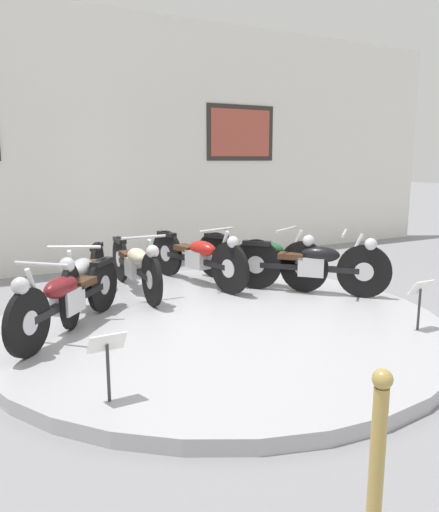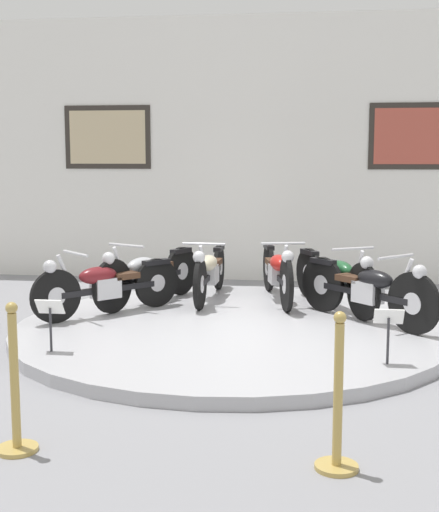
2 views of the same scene
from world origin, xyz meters
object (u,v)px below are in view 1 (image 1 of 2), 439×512
motorcycle_green (260,256)px  motorcycle_cream (135,264)px  motorcycle_maroon (67,296)px  motorcycle_silver (85,276)px  motorcycle_black (312,263)px  info_placard_front_left (107,352)px  motorcycle_red (198,256)px  info_placard_front_centre (420,294)px

motorcycle_green → motorcycle_cream: bearing=165.8°
motorcycle_maroon → motorcycle_silver: 0.76m
motorcycle_silver → motorcycle_green: (2.34, 0.00, 0.00)m
motorcycle_black → info_placard_front_left: (-3.07, -1.60, -0.03)m
motorcycle_cream → info_placard_front_left: size_ratio=3.85×
motorcycle_maroon → motorcycle_cream: size_ratio=0.74×
motorcycle_silver → motorcycle_cream: 0.84m
motorcycle_green → motorcycle_black: same height
motorcycle_red → info_placard_front_centre: bearing=-67.3°
motorcycle_maroon → info_placard_front_centre: size_ratio=2.85×
info_placard_front_centre → motorcycle_maroon: bearing=152.6°
motorcycle_silver → info_placard_front_centre: 3.56m
motorcycle_silver → info_placard_front_left: (-0.40, -2.27, -0.02)m
motorcycle_maroon → info_placard_front_centre: bearing=-27.4°
motorcycle_black → motorcycle_maroon: bearing=-179.9°
motorcycle_maroon → motorcycle_red: (1.95, 1.09, 0.02)m
motorcycle_maroon → motorcycle_red: size_ratio=0.74×
motorcycle_maroon → motorcycle_cream: 1.53m
motorcycle_cream → motorcycle_black: size_ratio=1.32×
info_placard_front_centre → motorcycle_cream: bearing=126.8°
motorcycle_silver → motorcycle_cream: motorcycle_silver is taller
motorcycle_maroon → motorcycle_black: motorcycle_black is taller
motorcycle_red → motorcycle_black: motorcycle_red is taller
info_placard_front_left → motorcycle_black: bearing=27.5°
motorcycle_maroon → motorcycle_silver: size_ratio=0.81×
motorcycle_cream → info_placard_front_centre: size_ratio=3.85×
motorcycle_cream → info_placard_front_centre: 3.35m
motorcycle_red → motorcycle_green: bearing=-29.4°
motorcycle_maroon → info_placard_front_centre: motorcycle_maroon is taller
motorcycle_green → info_placard_front_left: bearing=-140.3°
motorcycle_maroon → motorcycle_green: bearing=14.3°
motorcycle_red → motorcycle_black: 1.52m
motorcycle_maroon → motorcycle_red: 2.24m
motorcycle_green → info_placard_front_left: motorcycle_green is taller
motorcycle_black → info_placard_front_left: 3.46m
info_placard_front_centre → motorcycle_green: bearing=99.9°
motorcycle_maroon → motorcycle_green: size_ratio=0.81×
motorcycle_silver → motorcycle_black: motorcycle_black is taller
motorcycle_black → info_placard_front_centre: (0.07, -1.60, -0.03)m
motorcycle_silver → motorcycle_cream: bearing=29.0°
motorcycle_maroon → motorcycle_black: size_ratio=0.98×
motorcycle_red → info_placard_front_centre: motorcycle_red is taller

